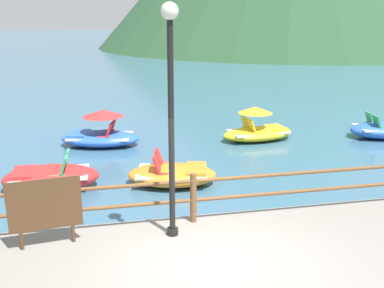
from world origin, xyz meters
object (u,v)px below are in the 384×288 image
(pedal_boat_0, at_px, (51,177))
(pedal_boat_4, at_px, (173,174))
(pedal_boat_3, at_px, (382,130))
(pedal_boat_1, at_px, (258,130))
(pedal_boat_5, at_px, (100,134))
(sign_board, at_px, (45,206))
(lamp_post, at_px, (171,102))

(pedal_boat_0, xyz_separation_m, pedal_boat_4, (2.99, -0.29, -0.05))
(pedal_boat_3, bearing_deg, pedal_boat_1, 172.43)
(pedal_boat_0, height_order, pedal_boat_5, pedal_boat_5)
(sign_board, bearing_deg, pedal_boat_5, 82.70)
(pedal_boat_4, distance_m, pedal_boat_5, 4.31)
(pedal_boat_5, bearing_deg, pedal_boat_4, -66.21)
(sign_board, relative_size, pedal_boat_1, 0.45)
(pedal_boat_1, height_order, pedal_boat_3, pedal_boat_1)
(pedal_boat_5, bearing_deg, pedal_boat_0, -108.90)
(pedal_boat_0, xyz_separation_m, pedal_boat_5, (1.25, 3.66, 0.08))
(pedal_boat_4, bearing_deg, lamp_post, -99.46)
(sign_board, relative_size, pedal_boat_0, 0.51)
(pedal_boat_3, bearing_deg, lamp_post, -143.11)
(sign_board, relative_size, pedal_boat_5, 0.42)
(pedal_boat_0, xyz_separation_m, pedal_boat_3, (10.92, 2.65, -0.02))
(lamp_post, relative_size, pedal_boat_1, 1.48)
(pedal_boat_3, height_order, pedal_boat_5, pedal_boat_5)
(pedal_boat_4, bearing_deg, pedal_boat_3, 20.31)
(lamp_post, relative_size, pedal_boat_0, 1.67)
(pedal_boat_0, distance_m, pedal_boat_1, 7.30)
(pedal_boat_0, xyz_separation_m, pedal_boat_1, (6.55, 3.23, 0.06))
(pedal_boat_1, distance_m, pedal_boat_5, 5.31)
(sign_board, xyz_separation_m, pedal_boat_5, (0.94, 7.35, -0.74))
(sign_board, relative_size, pedal_boat_4, 0.48)
(lamp_post, xyz_separation_m, pedal_boat_3, (8.50, 6.38, -2.48))
(sign_board, xyz_separation_m, pedal_boat_3, (10.61, 6.34, -0.84))
(pedal_boat_4, bearing_deg, sign_board, -128.21)
(pedal_boat_0, distance_m, pedal_boat_5, 3.87)
(sign_board, height_order, pedal_boat_4, sign_board)
(lamp_post, xyz_separation_m, pedal_boat_1, (4.13, 6.96, -2.40))
(pedal_boat_0, bearing_deg, lamp_post, -57.07)
(pedal_boat_0, distance_m, pedal_boat_3, 11.24)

